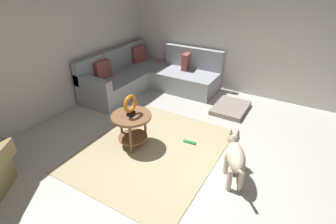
{
  "coord_description": "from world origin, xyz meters",
  "views": [
    {
      "loc": [
        -2.42,
        -1.08,
        2.42
      ],
      "look_at": [
        0.45,
        0.6,
        0.55
      ],
      "focal_mm": 27.37,
      "sensor_mm": 36.0,
      "label": 1
    }
  ],
  "objects_px": {
    "sectional_couch": "(148,77)",
    "dog": "(235,156)",
    "side_table": "(132,122)",
    "dog_bed_mat": "(231,108)",
    "dog_toy_rope": "(190,142)",
    "torus_sculpture": "(130,105)"
  },
  "relations": [
    {
      "from": "dog_bed_mat",
      "to": "dog",
      "type": "distance_m",
      "value": 1.94
    },
    {
      "from": "side_table",
      "to": "dog_bed_mat",
      "type": "distance_m",
      "value": 2.13
    },
    {
      "from": "torus_sculpture",
      "to": "dog_bed_mat",
      "type": "bearing_deg",
      "value": -27.01
    },
    {
      "from": "sectional_couch",
      "to": "side_table",
      "type": "height_order",
      "value": "sectional_couch"
    },
    {
      "from": "side_table",
      "to": "dog",
      "type": "relative_size",
      "value": 0.76
    },
    {
      "from": "dog_bed_mat",
      "to": "dog",
      "type": "xyz_separation_m",
      "value": [
        -1.81,
        -0.61,
        0.33
      ]
    },
    {
      "from": "torus_sculpture",
      "to": "dog_toy_rope",
      "type": "height_order",
      "value": "torus_sculpture"
    },
    {
      "from": "side_table",
      "to": "dog",
      "type": "height_order",
      "value": "dog"
    },
    {
      "from": "side_table",
      "to": "dog_bed_mat",
      "type": "bearing_deg",
      "value": -27.01
    },
    {
      "from": "torus_sculpture",
      "to": "dog_bed_mat",
      "type": "relative_size",
      "value": 0.41
    },
    {
      "from": "dog_bed_mat",
      "to": "dog_toy_rope",
      "type": "bearing_deg",
      "value": 171.47
    },
    {
      "from": "torus_sculpture",
      "to": "side_table",
      "type": "bearing_deg",
      "value": 86.42
    },
    {
      "from": "side_table",
      "to": "dog_bed_mat",
      "type": "height_order",
      "value": "side_table"
    },
    {
      "from": "sectional_couch",
      "to": "dog_toy_rope",
      "type": "height_order",
      "value": "sectional_couch"
    },
    {
      "from": "side_table",
      "to": "dog",
      "type": "xyz_separation_m",
      "value": [
        0.06,
        -1.57,
        -0.04
      ]
    },
    {
      "from": "sectional_couch",
      "to": "torus_sculpture",
      "type": "xyz_separation_m",
      "value": [
        -1.88,
        -0.98,
        0.42
      ]
    },
    {
      "from": "side_table",
      "to": "torus_sculpture",
      "type": "relative_size",
      "value": 1.84
    },
    {
      "from": "torus_sculpture",
      "to": "dog",
      "type": "relative_size",
      "value": 0.41
    },
    {
      "from": "sectional_couch",
      "to": "dog_toy_rope",
      "type": "relative_size",
      "value": 11.56
    },
    {
      "from": "sectional_couch",
      "to": "dog",
      "type": "distance_m",
      "value": 3.13
    },
    {
      "from": "dog_toy_rope",
      "to": "torus_sculpture",
      "type": "bearing_deg",
      "value": 122.76
    },
    {
      "from": "dog_toy_rope",
      "to": "side_table",
      "type": "bearing_deg",
      "value": 122.76
    }
  ]
}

